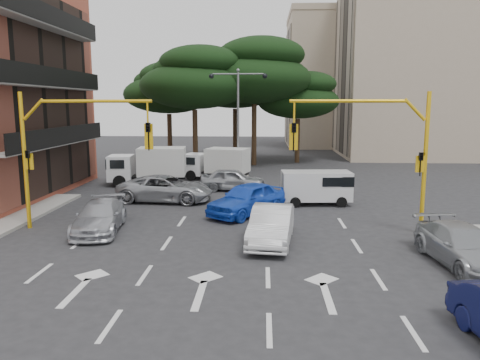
% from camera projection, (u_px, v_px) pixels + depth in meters
% --- Properties ---
extents(ground, '(120.00, 120.00, 0.00)m').
position_uv_depth(ground, '(217.00, 244.00, 18.53)').
color(ground, '#28282B').
rests_on(ground, ground).
extents(median_strip, '(1.40, 6.00, 0.15)m').
position_uv_depth(median_strip, '(238.00, 178.00, 34.28)').
color(median_strip, gray).
rests_on(median_strip, ground).
extents(apartment_beige_near, '(20.20, 12.15, 18.70)m').
position_uv_depth(apartment_beige_near, '(442.00, 65.00, 47.56)').
color(apartment_beige_near, tan).
rests_on(apartment_beige_near, ground).
extents(apartment_beige_far, '(16.20, 12.15, 16.70)m').
position_uv_depth(apartment_beige_far, '(351.00, 80.00, 59.89)').
color(apartment_beige_far, tan).
rests_on(apartment_beige_far, ground).
extents(pine_left_near, '(9.15, 9.15, 10.23)m').
position_uv_depth(pine_left_near, '(195.00, 78.00, 39.12)').
color(pine_left_near, '#382616').
rests_on(pine_left_near, ground).
extents(pine_center, '(9.98, 9.98, 11.16)m').
position_uv_depth(pine_center, '(255.00, 71.00, 40.73)').
color(pine_center, '#382616').
rests_on(pine_center, ground).
extents(pine_left_far, '(8.32, 8.32, 9.30)m').
position_uv_depth(pine_left_far, '(169.00, 88.00, 43.32)').
color(pine_left_far, '#382616').
rests_on(pine_left_far, ground).
extents(pine_right, '(7.49, 7.49, 8.37)m').
position_uv_depth(pine_right, '(299.00, 95.00, 42.84)').
color(pine_right, '#382616').
rests_on(pine_right, ground).
extents(pine_back, '(9.15, 9.15, 10.23)m').
position_uv_depth(pine_back, '(236.00, 81.00, 45.87)').
color(pine_back, '#382616').
rests_on(pine_back, ground).
extents(signal_mast_right, '(5.79, 0.37, 6.00)m').
position_uv_depth(signal_mast_right, '(383.00, 143.00, 19.53)').
color(signal_mast_right, yellow).
rests_on(signal_mast_right, ground).
extents(signal_mast_left, '(5.79, 0.37, 6.00)m').
position_uv_depth(signal_mast_left, '(64.00, 141.00, 20.19)').
color(signal_mast_left, yellow).
rests_on(signal_mast_left, ground).
extents(street_lamp_center, '(4.16, 0.36, 7.77)m').
position_uv_depth(street_lamp_center, '(238.00, 104.00, 33.41)').
color(street_lamp_center, slate).
rests_on(street_lamp_center, median_strip).
extents(car_white_hatch, '(2.06, 4.60, 1.47)m').
position_uv_depth(car_white_hatch, '(272.00, 225.00, 18.56)').
color(car_white_hatch, silver).
rests_on(car_white_hatch, ground).
extents(car_blue_compact, '(4.31, 4.92, 1.60)m').
position_uv_depth(car_blue_compact, '(247.00, 199.00, 23.30)').
color(car_blue_compact, blue).
rests_on(car_blue_compact, ground).
extents(car_silver_wagon, '(2.40, 4.69, 1.30)m').
position_uv_depth(car_silver_wagon, '(100.00, 217.00, 20.23)').
color(car_silver_wagon, '#B0B2B8').
rests_on(car_silver_wagon, ground).
extents(car_silver_cross_a, '(5.51, 2.91, 1.48)m').
position_uv_depth(car_silver_cross_a, '(166.00, 189.00, 26.43)').
color(car_silver_cross_a, '#A4A6AC').
rests_on(car_silver_cross_a, ground).
extents(car_silver_cross_b, '(4.19, 1.82, 1.41)m').
position_uv_depth(car_silver_cross_b, '(233.00, 179.00, 29.76)').
color(car_silver_cross_b, '#A2A5AA').
rests_on(car_silver_cross_b, ground).
extents(car_silver_parked, '(2.43, 4.86, 1.35)m').
position_uv_depth(car_silver_parked, '(463.00, 246.00, 16.04)').
color(car_silver_parked, '#9DA0A4').
rests_on(car_silver_parked, ground).
extents(van_white, '(3.84, 1.95, 1.86)m').
position_uv_depth(van_white, '(316.00, 188.00, 25.64)').
color(van_white, silver).
rests_on(van_white, ground).
extents(box_truck_a, '(5.39, 2.70, 2.56)m').
position_uv_depth(box_truck_a, '(148.00, 166.00, 31.62)').
color(box_truck_a, silver).
rests_on(box_truck_a, ground).
extents(box_truck_b, '(5.10, 3.18, 2.33)m').
position_uv_depth(box_truck_b, '(216.00, 164.00, 33.69)').
color(box_truck_b, silver).
rests_on(box_truck_b, ground).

